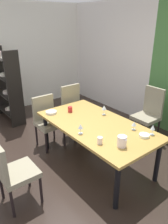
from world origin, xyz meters
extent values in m
cube|color=#2D221D|center=(0.00, 0.00, -0.01)|extent=(5.62, 5.24, 0.02)
cube|color=white|center=(-1.44, 2.57, 1.31)|extent=(2.73, 0.10, 2.62)
cube|color=#B88F43|center=(0.42, 0.57, 0.71)|extent=(1.96, 1.03, 0.04)
cylinder|color=black|center=(-0.46, 0.99, 0.34)|extent=(0.07, 0.07, 0.69)
cylinder|color=black|center=(1.30, 0.99, 0.34)|extent=(0.07, 0.07, 0.69)
cylinder|color=black|center=(-0.46, 0.15, 0.34)|extent=(0.07, 0.07, 0.69)
cylinder|color=black|center=(1.30, 0.15, 0.34)|extent=(0.07, 0.07, 0.69)
cube|color=gray|center=(-0.52, 0.88, 0.45)|extent=(0.44, 0.44, 0.07)
cube|color=gray|center=(-0.72, 0.88, 0.74)|extent=(0.05, 0.42, 0.58)
cylinder|color=black|center=(-0.33, 1.07, 0.21)|extent=(0.04, 0.04, 0.41)
cylinder|color=black|center=(-0.33, 0.69, 0.21)|extent=(0.04, 0.04, 0.41)
cylinder|color=black|center=(-0.71, 1.07, 0.21)|extent=(0.04, 0.04, 0.41)
cylinder|color=black|center=(-0.71, 0.69, 0.21)|extent=(0.04, 0.04, 0.41)
cube|color=gray|center=(-0.52, 0.26, 0.45)|extent=(0.44, 0.44, 0.07)
cube|color=gray|center=(-0.72, 0.26, 0.69)|extent=(0.05, 0.42, 0.49)
cylinder|color=black|center=(-0.33, 0.45, 0.21)|extent=(0.04, 0.04, 0.41)
cylinder|color=black|center=(-0.33, 0.07, 0.21)|extent=(0.04, 0.04, 0.41)
cylinder|color=black|center=(-0.71, 0.45, 0.21)|extent=(0.04, 0.04, 0.41)
cylinder|color=black|center=(-0.71, 0.07, 0.21)|extent=(0.04, 0.04, 0.41)
cube|color=gray|center=(0.40, 1.87, 0.45)|extent=(0.44, 0.44, 0.07)
cube|color=gray|center=(0.40, 2.07, 0.74)|extent=(0.42, 0.05, 0.58)
cylinder|color=black|center=(0.59, 1.68, 0.21)|extent=(0.04, 0.04, 0.41)
cylinder|color=black|center=(0.21, 1.68, 0.21)|extent=(0.04, 0.04, 0.41)
cylinder|color=black|center=(0.59, 2.06, 0.21)|extent=(0.04, 0.04, 0.41)
cylinder|color=black|center=(0.21, 2.06, 0.21)|extent=(0.04, 0.04, 0.41)
cube|color=gray|center=(0.45, -0.73, 0.45)|extent=(0.44, 0.44, 0.07)
cube|color=gray|center=(0.45, -0.93, 0.70)|extent=(0.42, 0.05, 0.50)
cylinder|color=black|center=(0.26, -0.54, 0.21)|extent=(0.04, 0.04, 0.41)
cylinder|color=black|center=(0.64, -0.54, 0.21)|extent=(0.04, 0.04, 0.41)
cylinder|color=black|center=(0.26, -0.92, 0.21)|extent=(0.04, 0.04, 0.41)
cylinder|color=black|center=(0.64, -0.92, 0.21)|extent=(0.04, 0.04, 0.41)
cube|color=black|center=(-2.63, 0.12, 0.82)|extent=(0.05, 0.32, 1.65)
cube|color=black|center=(-1.68, 0.12, 0.82)|extent=(0.05, 0.32, 1.65)
cube|color=black|center=(-2.16, 0.12, 0.21)|extent=(0.98, 0.32, 0.02)
cylinder|color=#F4DAC8|center=(-2.21, 0.12, 0.24)|extent=(0.20, 0.20, 0.04)
cylinder|color=white|center=(-2.18, 0.12, 0.25)|extent=(0.13, 0.13, 0.07)
cube|color=black|center=(-2.16, 0.12, 0.62)|extent=(0.98, 0.32, 0.02)
cylinder|color=beige|center=(-2.19, 0.12, 0.66)|extent=(0.20, 0.20, 0.06)
cube|color=black|center=(-2.16, 0.12, 1.03)|extent=(0.98, 0.32, 0.02)
cylinder|color=white|center=(-2.19, 0.12, 1.07)|extent=(0.22, 0.22, 0.06)
cube|color=black|center=(-2.16, 0.12, 1.44)|extent=(0.98, 0.32, 0.02)
cylinder|color=beige|center=(-2.01, 0.12, 1.47)|extent=(0.19, 0.19, 0.02)
cylinder|color=beige|center=(-2.33, 0.12, 1.51)|extent=(0.11, 0.11, 0.11)
cylinder|color=silver|center=(0.90, 0.88, 0.73)|extent=(0.06, 0.06, 0.00)
cylinder|color=silver|center=(0.90, 0.88, 0.76)|extent=(0.01, 0.01, 0.06)
cone|color=silver|center=(0.90, 0.88, 0.82)|extent=(0.07, 0.07, 0.06)
cylinder|color=silver|center=(0.52, 0.19, 0.73)|extent=(0.06, 0.06, 0.00)
cylinder|color=silver|center=(0.52, 0.19, 0.77)|extent=(0.01, 0.01, 0.08)
cone|color=silver|center=(0.52, 0.19, 0.84)|extent=(0.07, 0.07, 0.07)
cylinder|color=silver|center=(1.16, 0.97, 0.73)|extent=(0.06, 0.06, 0.00)
cylinder|color=silver|center=(1.16, 0.97, 0.77)|extent=(0.01, 0.01, 0.08)
cone|color=silver|center=(1.16, 0.97, 0.84)|extent=(0.06, 0.06, 0.07)
cylinder|color=silver|center=(0.23, 0.90, 0.73)|extent=(0.06, 0.06, 0.00)
cylinder|color=silver|center=(0.23, 0.90, 0.77)|extent=(0.01, 0.01, 0.09)
cone|color=silver|center=(0.23, 0.90, 0.86)|extent=(0.08, 0.08, 0.07)
cylinder|color=white|center=(1.13, 0.83, 0.74)|extent=(0.14, 0.14, 0.04)
cylinder|color=silver|center=(-0.36, 0.23, 0.75)|extent=(0.19, 0.19, 0.04)
cylinder|color=white|center=(0.89, 0.23, 0.77)|extent=(0.07, 0.07, 0.09)
cylinder|color=red|center=(-0.21, 0.52, 0.77)|extent=(0.08, 0.08, 0.10)
cylinder|color=white|center=(1.11, 0.40, 0.80)|extent=(0.12, 0.12, 0.14)
cone|color=white|center=(1.16, 0.40, 0.86)|extent=(0.04, 0.04, 0.03)
camera|label=1|loc=(2.69, -1.45, 2.24)|focal=35.00mm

